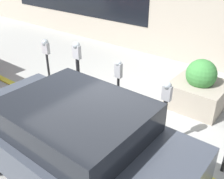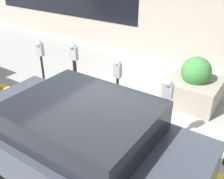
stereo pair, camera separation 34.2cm
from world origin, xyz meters
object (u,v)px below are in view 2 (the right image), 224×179
(parking_meter_middle, at_px, (118,80))
(parking_meter_fourth, at_px, (75,67))
(planter_box, at_px, (194,86))
(parked_car_middle, at_px, (78,139))
(parking_meter_second, at_px, (167,104))
(parking_meter_farthest, at_px, (41,55))

(parking_meter_middle, distance_m, parking_meter_fourth, 1.08)
(planter_box, bearing_deg, parked_car_middle, 77.53)
(parked_car_middle, bearing_deg, parking_meter_middle, -78.19)
(parking_meter_second, distance_m, planter_box, 1.81)
(parked_car_middle, bearing_deg, parking_meter_second, -116.08)
(parking_meter_second, xyz_separation_m, planter_box, (0.04, -1.76, -0.41))
(parking_meter_second, height_order, parking_meter_fourth, parking_meter_fourth)
(parked_car_middle, bearing_deg, parking_meter_fourth, -47.51)
(planter_box, xyz_separation_m, parked_car_middle, (0.73, 3.32, 0.29))
(parking_meter_middle, xyz_separation_m, planter_box, (-1.07, -1.71, -0.56))
(parking_meter_middle, xyz_separation_m, parking_meter_farthest, (2.17, 0.04, 0.09))
(parking_meter_fourth, relative_size, parking_meter_farthest, 1.11)
(parking_meter_farthest, xyz_separation_m, parked_car_middle, (-2.50, 1.57, -0.36))
(parking_meter_farthest, bearing_deg, parking_meter_middle, -178.84)
(parking_meter_second, distance_m, parking_meter_middle, 1.11)
(parking_meter_fourth, height_order, planter_box, parking_meter_fourth)
(parking_meter_fourth, height_order, parking_meter_farthest, parking_meter_fourth)
(parking_meter_fourth, bearing_deg, parked_car_middle, 132.27)
(parking_meter_second, xyz_separation_m, parking_meter_middle, (1.10, -0.05, 0.15))
(parking_meter_middle, relative_size, parking_meter_fourth, 0.89)
(parking_meter_second, relative_size, parking_meter_middle, 0.93)
(parking_meter_second, bearing_deg, parking_meter_farthest, -0.16)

